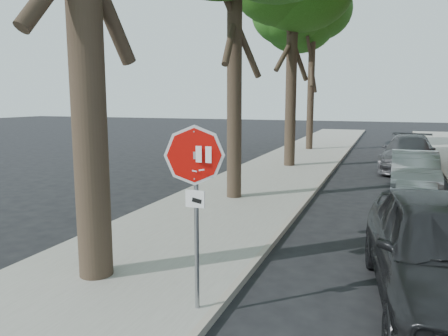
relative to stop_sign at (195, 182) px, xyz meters
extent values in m
plane|color=black|center=(0.70, 0.03, -1.95)|extent=(120.00, 120.00, 0.00)
cube|color=gray|center=(-1.80, 12.03, -1.89)|extent=(4.00, 55.00, 0.12)
cube|color=#9E9384|center=(0.25, 12.03, -1.88)|extent=(0.12, 55.00, 0.13)
cylinder|color=gray|center=(0.00, 0.03, -0.53)|extent=(0.06, 0.06, 2.60)
cube|color=#99999E|center=(0.00, 0.00, 0.37)|extent=(0.05, 0.06, 0.10)
cylinder|color=#99999E|center=(0.00, -0.01, 0.37)|extent=(0.76, 0.32, 0.82)
cylinder|color=white|center=(0.00, -0.02, 0.37)|extent=(0.76, 0.32, 0.82)
cylinder|color=red|center=(0.00, -0.03, 0.37)|extent=(0.68, 0.29, 0.74)
cube|color=white|center=(-0.21, -0.04, 0.39)|extent=(0.08, 0.00, 0.22)
cube|color=white|center=(-0.07, -0.04, 0.39)|extent=(0.08, 0.00, 0.22)
cube|color=white|center=(0.07, -0.04, 0.39)|extent=(0.08, 0.00, 0.22)
cube|color=white|center=(0.21, -0.04, 0.39)|extent=(0.08, 0.00, 0.22)
cube|color=silver|center=(-0.11, -0.04, 0.18)|extent=(0.08, 0.00, 0.03)
cube|color=silver|center=(0.00, -0.04, 0.16)|extent=(0.08, 0.00, 0.03)
cube|color=silver|center=(0.11, -0.04, 0.18)|extent=(0.08, 0.00, 0.03)
cube|color=white|center=(0.00, -0.01, -0.23)|extent=(0.28, 0.02, 0.24)
cube|color=black|center=(0.03, -0.03, -0.25)|extent=(0.15, 0.00, 0.08)
cylinder|color=black|center=(-1.90, 7.03, 2.92)|extent=(0.44, 0.44, 9.50)
cylinder|color=black|center=(-1.70, 14.03, 3.17)|extent=(0.48, 0.48, 10.00)
ellipsoid|color=#1A460D|center=(-2.54, 14.87, 5.55)|extent=(4.20, 4.20, 3.36)
cylinder|color=black|center=(-2.00, 21.03, 2.67)|extent=(0.40, 0.40, 9.00)
ellipsoid|color=#1A4A10|center=(-2.00, 21.03, 5.19)|extent=(4.16, 4.16, 3.33)
ellipsoid|color=#1A4A10|center=(-1.06, 20.46, 6.14)|extent=(3.40, 3.40, 2.72)
ellipsoid|color=#1A4A10|center=(-2.76, 21.78, 4.81)|extent=(3.78, 3.78, 3.02)
imported|color=black|center=(3.30, 1.53, -1.09)|extent=(2.59, 5.24, 1.72)
imported|color=#93959A|center=(3.30, 10.21, -1.27)|extent=(1.47, 4.14, 1.36)
imported|color=#4D4D52|center=(3.30, 15.18, -1.19)|extent=(2.57, 5.38, 1.51)
camera|label=1|loc=(2.41, -5.31, 1.11)|focal=35.00mm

